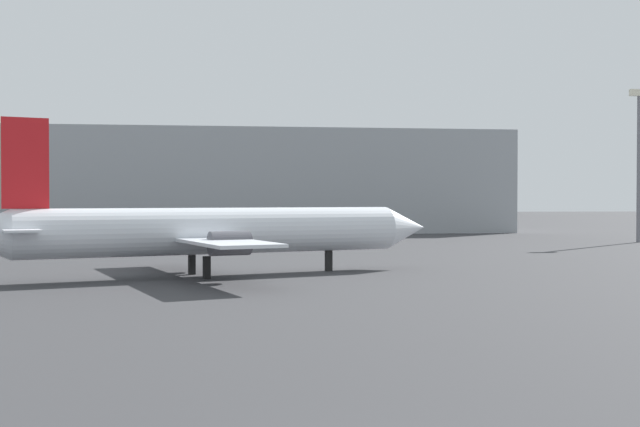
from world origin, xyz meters
name	(u,v)px	position (x,y,z in m)	size (l,w,h in m)	color
airplane_on_taxiway	(214,231)	(-3.14, 39.46, 2.99)	(31.83, 20.99, 9.99)	silver
light_mast_right	(639,155)	(46.72, 74.23, 10.31)	(2.40, 0.50, 18.14)	slate
terminal_building	(203,182)	(-5.12, 112.63, 7.83)	(94.67, 23.84, 15.67)	#999EA3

